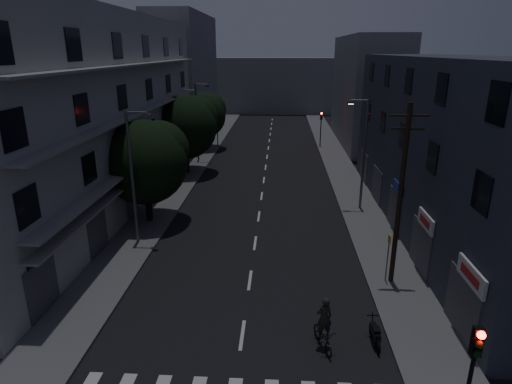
# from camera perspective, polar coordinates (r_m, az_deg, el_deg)

# --- Properties ---
(ground) EXTENTS (160.00, 160.00, 0.00)m
(ground) POSITION_cam_1_polar(r_m,az_deg,el_deg) (39.73, 1.08, 1.81)
(ground) COLOR black
(ground) RESTS_ON ground
(sidewalk_left) EXTENTS (3.00, 90.00, 0.15)m
(sidewalk_left) POSITION_cam_1_polar(r_m,az_deg,el_deg) (40.68, -9.54, 2.06)
(sidewalk_left) COLOR #565659
(sidewalk_left) RESTS_ON ground
(sidewalk_right) EXTENTS (3.00, 90.00, 0.15)m
(sidewalk_right) POSITION_cam_1_polar(r_m,az_deg,el_deg) (40.14, 11.84, 1.70)
(sidewalk_right) COLOR #565659
(sidewalk_right) RESTS_ON ground
(lane_markings) EXTENTS (0.15, 60.50, 0.01)m
(lane_markings) POSITION_cam_1_polar(r_m,az_deg,el_deg) (45.75, 1.39, 4.05)
(lane_markings) COLOR beige
(lane_markings) RESTS_ON ground
(building_left) EXTENTS (7.00, 36.00, 14.00)m
(building_left) POSITION_cam_1_polar(r_m,az_deg,el_deg) (34.10, -20.23, 9.96)
(building_left) COLOR #A2A39E
(building_left) RESTS_ON ground
(building_right) EXTENTS (6.19, 28.00, 11.00)m
(building_right) POSITION_cam_1_polar(r_m,az_deg,el_deg) (29.61, 24.21, 5.39)
(building_right) COLOR #2C303C
(building_right) RESTS_ON ground
(building_far_left) EXTENTS (6.00, 20.00, 16.00)m
(building_far_left) POSITION_cam_1_polar(r_m,az_deg,el_deg) (62.60, -9.44, 15.11)
(building_far_left) COLOR slate
(building_far_left) RESTS_ON ground
(building_far_right) EXTENTS (6.00, 20.00, 13.00)m
(building_far_right) POSITION_cam_1_polar(r_m,az_deg,el_deg) (56.26, 14.48, 12.91)
(building_far_right) COLOR slate
(building_far_right) RESTS_ON ground
(building_far_end) EXTENTS (24.00, 8.00, 10.00)m
(building_far_end) POSITION_cam_1_polar(r_m,az_deg,el_deg) (83.30, 2.37, 14.03)
(building_far_end) COLOR slate
(building_far_end) RESTS_ON ground
(tree_near) EXTENTS (5.62, 5.62, 6.93)m
(tree_near) POSITION_cam_1_polar(r_m,az_deg,el_deg) (29.32, -14.47, 4.28)
(tree_near) COLOR black
(tree_near) RESTS_ON sidewalk_left
(tree_mid) EXTENTS (5.95, 5.95, 7.32)m
(tree_mid) POSITION_cam_1_polar(r_m,az_deg,el_deg) (40.90, -9.36, 8.85)
(tree_mid) COLOR black
(tree_mid) RESTS_ON sidewalk_left
(tree_far) EXTENTS (5.27, 5.27, 6.51)m
(tree_far) POSITION_cam_1_polar(r_m,az_deg,el_deg) (51.37, -6.98, 10.31)
(tree_far) COLOR black
(tree_far) RESTS_ON sidewalk_left
(traffic_signal_near) EXTENTS (0.28, 0.37, 4.10)m
(traffic_signal_near) POSITION_cam_1_polar(r_m,az_deg,el_deg) (14.10, 27.00, -19.74)
(traffic_signal_near) COLOR black
(traffic_signal_near) RESTS_ON sidewalk_right
(traffic_signal_far_right) EXTENTS (0.28, 0.37, 4.10)m
(traffic_signal_far_right) POSITION_cam_1_polar(r_m,az_deg,el_deg) (52.90, 8.68, 9.24)
(traffic_signal_far_right) COLOR black
(traffic_signal_far_right) RESTS_ON sidewalk_right
(traffic_signal_far_left) EXTENTS (0.28, 0.37, 4.10)m
(traffic_signal_far_left) POSITION_cam_1_polar(r_m,az_deg,el_deg) (52.85, -5.21, 9.36)
(traffic_signal_far_left) COLOR black
(traffic_signal_far_left) RESTS_ON sidewalk_left
(street_lamp_left_near) EXTENTS (1.51, 0.25, 8.00)m
(street_lamp_left_near) POSITION_cam_1_polar(r_m,az_deg,el_deg) (25.95, -16.02, 2.60)
(street_lamp_left_near) COLOR slate
(street_lamp_left_near) RESTS_ON sidewalk_left
(street_lamp_right) EXTENTS (1.51, 0.25, 8.00)m
(street_lamp_right) POSITION_cam_1_polar(r_m,az_deg,el_deg) (31.69, 14.06, 5.56)
(street_lamp_right) COLOR #55585D
(street_lamp_right) RESTS_ON sidewalk_right
(street_lamp_left_far) EXTENTS (1.51, 0.25, 8.00)m
(street_lamp_left_far) POSITION_cam_1_polar(r_m,az_deg,el_deg) (45.30, -7.75, 9.68)
(street_lamp_left_far) COLOR #515458
(street_lamp_left_far) RESTS_ON sidewalk_left
(utility_pole) EXTENTS (1.80, 0.24, 9.00)m
(utility_pole) POSITION_cam_1_polar(r_m,az_deg,el_deg) (21.50, 18.71, -0.15)
(utility_pole) COLOR black
(utility_pole) RESTS_ON sidewalk_right
(bus_stop_sign) EXTENTS (0.06, 0.35, 2.52)m
(bus_stop_sign) POSITION_cam_1_polar(r_m,az_deg,el_deg) (22.53, 17.25, -7.31)
(bus_stop_sign) COLOR #595B60
(bus_stop_sign) RESTS_ON sidewalk_right
(motorcycle) EXTENTS (0.49, 1.70, 1.09)m
(motorcycle) POSITION_cam_1_polar(r_m,az_deg,el_deg) (18.82, 15.58, -17.84)
(motorcycle) COLOR black
(motorcycle) RESTS_ON ground
(cyclist) EXTENTS (1.13, 1.90, 2.28)m
(cyclist) POSITION_cam_1_polar(r_m,az_deg,el_deg) (18.03, 8.98, -17.80)
(cyclist) COLOR black
(cyclist) RESTS_ON ground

